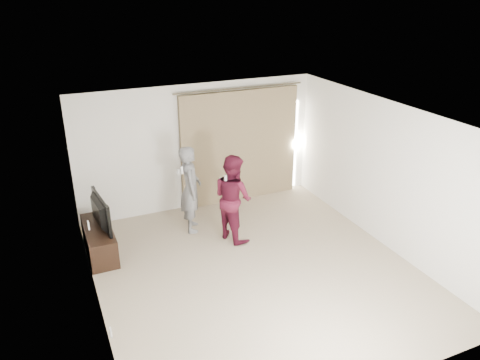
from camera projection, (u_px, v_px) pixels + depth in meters
name	position (u px, v px, depth m)	size (l,w,h in m)	color
floor	(256.00, 270.00, 7.75)	(5.50, 5.50, 0.00)	tan
wall_back	(198.00, 147.00, 9.56)	(5.00, 0.04, 2.60)	white
wall_left	(90.00, 232.00, 6.31)	(0.04, 5.50, 2.60)	white
ceiling	(258.00, 118.00, 6.73)	(5.00, 5.50, 0.01)	white
curtain	(241.00, 146.00, 9.88)	(2.80, 0.11, 2.46)	tan
tv_console	(99.00, 240.00, 8.16)	(0.45, 1.31, 0.50)	black
tv	(96.00, 213.00, 7.95)	(1.00, 0.13, 0.58)	black
scratching_post	(106.00, 232.00, 8.59)	(0.33, 0.33, 0.44)	tan
person_man	(191.00, 189.00, 8.74)	(0.54, 0.69, 1.68)	slate
person_woman	(233.00, 197.00, 8.46)	(0.82, 0.93, 1.63)	#521225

